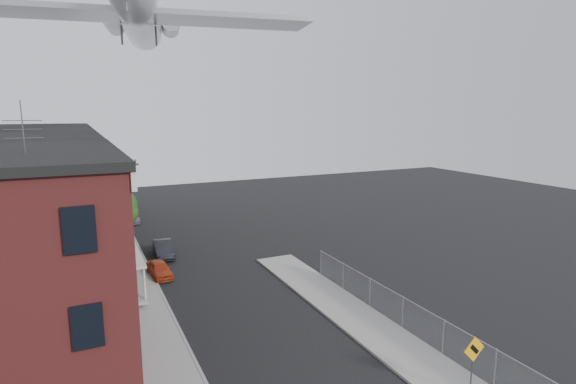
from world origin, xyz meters
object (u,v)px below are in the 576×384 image
at_px(car_mid, 163,249).
at_px(car_near, 159,269).
at_px(car_far, 130,217).
at_px(warning_sign, 473,357).
at_px(airplane, 137,6).
at_px(utility_pole, 128,219).
at_px(street_tree, 120,208).

bearing_deg(car_mid, car_near, -100.58).
xyz_separation_m(car_near, car_far, (-0.00, 17.97, 0.01)).
xyz_separation_m(warning_sign, airplane, (-8.92, 25.66, 17.74)).
height_order(warning_sign, airplane, airplane).
bearing_deg(airplane, car_mid, -58.68).
height_order(car_near, car_far, car_far).
distance_m(utility_pole, car_near, 4.63).
xyz_separation_m(warning_sign, car_near, (-9.20, 19.82, -1.31)).
relative_size(warning_sign, car_near, 0.83).
xyz_separation_m(warning_sign, car_far, (-9.20, 37.80, -1.30)).
height_order(street_tree, car_mid, street_tree).
height_order(warning_sign, car_near, warning_sign).
bearing_deg(street_tree, airplane, -59.33).
height_order(warning_sign, car_far, warning_sign).
xyz_separation_m(street_tree, car_mid, (2.76, -4.62, -2.79)).
bearing_deg(car_near, utility_pole, -163.49).
relative_size(street_tree, car_near, 1.54).
bearing_deg(car_near, car_mid, 71.12).
relative_size(car_far, airplane, 0.14).
distance_m(utility_pole, car_mid, 7.33).
bearing_deg(airplane, car_near, -92.73).
bearing_deg(airplane, warning_sign, -70.83).
relative_size(warning_sign, street_tree, 0.54).
distance_m(street_tree, airplane, 16.62).
xyz_separation_m(warning_sign, car_mid, (-8.11, 24.32, -1.22)).
xyz_separation_m(car_near, airplane, (0.28, 5.83, 19.05)).
bearing_deg(utility_pole, car_mid, 59.75).
bearing_deg(street_tree, warning_sign, -69.42).
xyz_separation_m(utility_pole, airplane, (2.28, 6.63, 14.95)).
xyz_separation_m(street_tree, car_near, (1.67, -9.12, -2.88)).
bearing_deg(street_tree, car_far, 79.29).
xyz_separation_m(warning_sign, utility_pole, (-11.20, 19.03, 2.79)).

